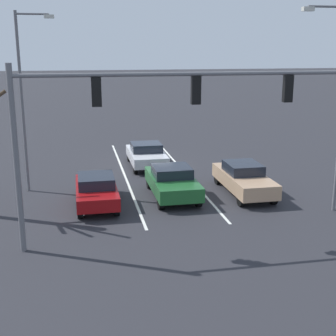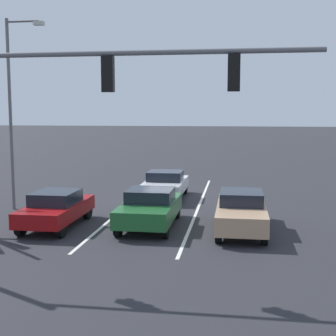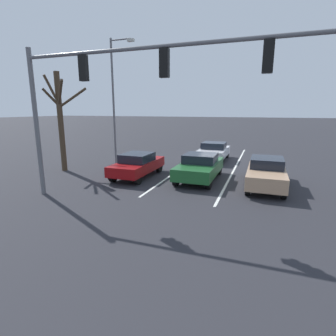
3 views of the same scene
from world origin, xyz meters
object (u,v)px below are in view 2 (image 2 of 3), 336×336
object	(u,v)px
car_maroon_rightlane_front	(56,208)
car_silver_midlane_second	(165,184)
street_lamp_right_shoulder	(14,102)
car_tan_leftlane_front	(241,211)
car_darkgreen_midlane_front	(150,207)
traffic_signal_gantry	(35,96)

from	to	relation	value
car_maroon_rightlane_front	car_silver_midlane_second	xyz separation A→B (m)	(-3.20, -6.50, -0.01)
car_silver_midlane_second	street_lamp_right_shoulder	world-z (taller)	street_lamp_right_shoulder
car_tan_leftlane_front	street_lamp_right_shoulder	world-z (taller)	street_lamp_right_shoulder
car_maroon_rightlane_front	car_darkgreen_midlane_front	bearing A→B (deg)	-170.64
car_silver_midlane_second	car_tan_leftlane_front	bearing A→B (deg)	121.89
car_tan_leftlane_front	street_lamp_right_shoulder	size ratio (longest dim) A/B	0.56
car_darkgreen_midlane_front	traffic_signal_gantry	world-z (taller)	traffic_signal_gantry
car_tan_leftlane_front	car_silver_midlane_second	size ratio (longest dim) A/B	1.11
car_darkgreen_midlane_front	car_silver_midlane_second	size ratio (longest dim) A/B	1.04
car_darkgreen_midlane_front	car_silver_midlane_second	world-z (taller)	car_darkgreen_midlane_front
car_tan_leftlane_front	traffic_signal_gantry	world-z (taller)	traffic_signal_gantry
car_tan_leftlane_front	car_maroon_rightlane_front	bearing A→B (deg)	3.68
car_silver_midlane_second	street_lamp_right_shoulder	distance (m)	8.25
car_darkgreen_midlane_front	street_lamp_right_shoulder	world-z (taller)	street_lamp_right_shoulder
traffic_signal_gantry	car_darkgreen_midlane_front	bearing A→B (deg)	-114.97
street_lamp_right_shoulder	car_maroon_rightlane_front	bearing A→B (deg)	136.42
car_darkgreen_midlane_front	traffic_signal_gantry	distance (m)	6.75
car_darkgreen_midlane_front	traffic_signal_gantry	bearing A→B (deg)	65.03
car_darkgreen_midlane_front	car_maroon_rightlane_front	size ratio (longest dim) A/B	1.06
car_darkgreen_midlane_front	street_lamp_right_shoulder	size ratio (longest dim) A/B	0.52
car_darkgreen_midlane_front	car_tan_leftlane_front	xyz separation A→B (m)	(-3.44, 0.13, -0.00)
car_tan_leftlane_front	car_silver_midlane_second	bearing A→B (deg)	-58.11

